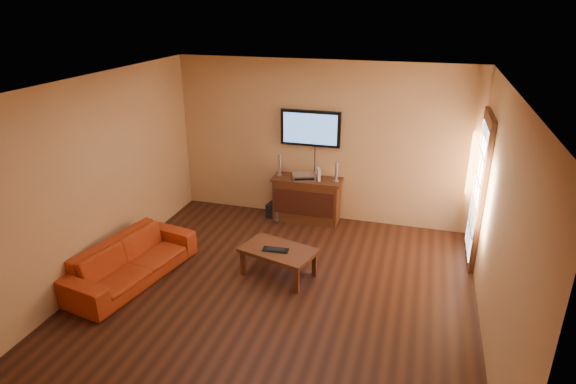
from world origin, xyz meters
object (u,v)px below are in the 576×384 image
at_px(coffee_table, 278,253).
at_px(sofa, 130,255).
at_px(speaker_left, 280,166).
at_px(media_console, 307,199).
at_px(speaker_right, 336,173).
at_px(game_console, 319,174).
at_px(keyboard, 276,250).
at_px(av_receiver, 304,176).
at_px(subwoofer, 275,210).
at_px(television, 310,128).
at_px(bottle, 277,218).

height_order(coffee_table, sofa, sofa).
bearing_deg(speaker_left, media_console, -3.74).
xyz_separation_m(speaker_right, game_console, (-0.29, -0.03, -0.05)).
bearing_deg(coffee_table, keyboard, -119.56).
height_order(speaker_right, av_receiver, speaker_right).
relative_size(sofa, speaker_left, 5.07).
xyz_separation_m(media_console, av_receiver, (-0.05, -0.03, 0.42)).
bearing_deg(media_console, av_receiver, -146.98).
bearing_deg(subwoofer, game_console, 7.45).
relative_size(television, speaker_right, 3.11).
distance_m(speaker_right, keyboard, 2.02).
height_order(bottle, keyboard, keyboard).
distance_m(subwoofer, keyboard, 2.00).
bearing_deg(game_console, av_receiver, 163.20).
xyz_separation_m(coffee_table, game_console, (0.14, 1.84, 0.52)).
relative_size(game_console, keyboard, 0.57).
relative_size(speaker_left, speaker_right, 1.17).
bearing_deg(speaker_left, game_console, -3.87).
distance_m(coffee_table, game_console, 1.91).
distance_m(television, subwoofer, 1.59).
height_order(coffee_table, speaker_right, speaker_right).
distance_m(television, coffee_table, 2.38).
xyz_separation_m(sofa, speaker_right, (2.32, 2.51, 0.54)).
bearing_deg(coffee_table, av_receiver, 93.57).
distance_m(coffee_table, subwoofer, 1.95).
distance_m(coffee_table, speaker_left, 2.05).
height_order(game_console, subwoofer, game_console).
height_order(speaker_left, subwoofer, speaker_left).
xyz_separation_m(television, av_receiver, (-0.05, -0.22, -0.78)).
xyz_separation_m(coffee_table, subwoofer, (-0.64, 1.83, -0.23)).
height_order(subwoofer, keyboard, keyboard).
relative_size(speaker_right, keyboard, 0.90).
bearing_deg(av_receiver, television, 59.33).
height_order(television, keyboard, television).
bearing_deg(speaker_right, television, 160.48).
bearing_deg(media_console, subwoofer, -177.87).
relative_size(media_console, av_receiver, 3.06).
relative_size(speaker_right, av_receiver, 0.85).
height_order(coffee_table, subwoofer, coffee_table).
xyz_separation_m(speaker_right, subwoofer, (-1.07, -0.03, -0.79)).
height_order(speaker_right, game_console, speaker_right).
bearing_deg(subwoofer, bottle, -58.06).
distance_m(speaker_left, subwoofer, 0.82).
bearing_deg(television, game_console, -44.41).
bearing_deg(subwoofer, speaker_left, 40.76).
xyz_separation_m(sofa, keyboard, (1.86, 0.60, 0.04)).
bearing_deg(keyboard, bottle, 106.93).
distance_m(sofa, subwoofer, 2.79).
relative_size(coffee_table, speaker_left, 2.94).
distance_m(television, bottle, 1.62).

